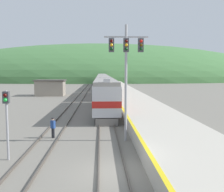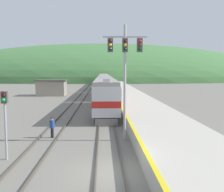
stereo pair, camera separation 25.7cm
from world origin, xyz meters
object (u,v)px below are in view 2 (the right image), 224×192
express_train_lead_car (105,94)px  carriage_third (104,81)px  carriage_fourth (104,79)px  signal_mast_main (125,61)px  signal_post_siding (5,111)px  carriage_second (104,85)px  track_worker (52,126)px

express_train_lead_car → carriage_third: (0.00, 41.82, -0.01)m
carriage_fourth → carriage_third: bearing=-90.0°
carriage_third → signal_mast_main: bearing=-88.7°
signal_post_siding → express_train_lead_car: bearing=71.6°
carriage_second → carriage_third: bearing=90.0°
signal_post_siding → track_worker: signal_post_siding is taller
express_train_lead_car → carriage_second: 20.83m
carriage_second → carriage_third: (0.00, 20.99, 0.00)m
carriage_second → carriage_fourth: 41.97m
signal_mast_main → carriage_second: bearing=92.1°
carriage_fourth → track_worker: bearing=-93.3°
express_train_lead_car → carriage_second: express_train_lead_car is taller
carriage_second → carriage_third: size_ratio=1.00×
signal_mast_main → signal_post_siding: signal_mast_main is taller
track_worker → signal_mast_main: bearing=-10.4°
carriage_third → carriage_fourth: (0.00, 20.99, 0.00)m
carriage_second → signal_post_siding: 39.92m
carriage_second → signal_post_siding: size_ratio=4.79×
track_worker → carriage_third: bearing=85.4°
express_train_lead_car → signal_post_siding: express_train_lead_car is taller
express_train_lead_car → signal_post_siding: (-6.18, -18.60, 0.67)m
signal_post_siding → track_worker: size_ratio=2.58×
carriage_second → express_train_lead_car: bearing=-90.0°
signal_mast_main → express_train_lead_car: bearing=95.2°
carriage_third → carriage_fourth: same height
signal_post_siding → track_worker: (1.77, 5.15, -2.08)m
signal_mast_main → signal_post_siding: 9.08m
signal_mast_main → track_worker: 7.77m
carriage_third → track_worker: size_ratio=12.35×
carriage_fourth → track_worker: 76.39m
express_train_lead_car → signal_mast_main: 15.02m
express_train_lead_car → signal_mast_main: (1.32, -14.49, 3.73)m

